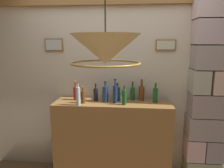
% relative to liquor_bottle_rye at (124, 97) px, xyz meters
% --- Properties ---
extents(panelled_rear_partition, '(3.71, 0.15, 2.43)m').
position_rel_liquor_bottle_rye_xyz_m(panelled_rear_partition, '(-0.15, 0.36, 0.13)').
color(panelled_rear_partition, beige).
rests_on(panelled_rear_partition, ground).
extents(stone_pillar, '(0.46, 0.36, 2.37)m').
position_rel_liquor_bottle_rye_xyz_m(stone_pillar, '(1.04, 0.20, 0.03)').
color(stone_pillar, gray).
rests_on(stone_pillar, ground).
extents(bar_shelf_unit, '(1.50, 0.40, 1.06)m').
position_rel_liquor_bottle_rye_xyz_m(bar_shelf_unit, '(-0.15, 0.08, -0.63)').
color(bar_shelf_unit, olive).
rests_on(bar_shelf_unit, ground).
extents(liquor_bottle_rye, '(0.05, 0.05, 0.24)m').
position_rel_liquor_bottle_rye_xyz_m(liquor_bottle_rye, '(0.00, 0.00, 0.00)').
color(liquor_bottle_rye, '#185323').
rests_on(liquor_bottle_rye, bar_shelf_unit).
extents(liquor_bottle_vodka, '(0.08, 0.08, 0.27)m').
position_rel_liquor_bottle_rye_xyz_m(liquor_bottle_vodka, '(-0.24, 0.08, 0.01)').
color(liquor_bottle_vodka, navy).
rests_on(liquor_bottle_vodka, bar_shelf_unit).
extents(liquor_bottle_rum, '(0.06, 0.06, 0.23)m').
position_rel_liquor_bottle_rye_xyz_m(liquor_bottle_rum, '(-0.38, 0.14, -0.01)').
color(liquor_bottle_rum, black).
rests_on(liquor_bottle_rum, bar_shelf_unit).
extents(liquor_bottle_mezcal, '(0.05, 0.05, 0.29)m').
position_rel_liquor_bottle_rye_xyz_m(liquor_bottle_mezcal, '(-0.55, -0.08, 0.02)').
color(liquor_bottle_mezcal, '#A5C3C1').
rests_on(liquor_bottle_mezcal, bar_shelf_unit).
extents(liquor_bottle_sherry, '(0.08, 0.08, 0.24)m').
position_rel_liquor_bottle_rye_xyz_m(liquor_bottle_sherry, '(-0.10, 0.19, -0.00)').
color(liquor_bottle_sherry, '#1C5826').
rests_on(liquor_bottle_sherry, bar_shelf_unit).
extents(liquor_bottle_bourbon, '(0.06, 0.06, 0.26)m').
position_rel_liquor_bottle_rye_xyz_m(liquor_bottle_bourbon, '(0.39, 0.14, 0.00)').
color(liquor_bottle_bourbon, '#195725').
rests_on(liquor_bottle_bourbon, bar_shelf_unit).
extents(liquor_bottle_tequila, '(0.06, 0.06, 0.22)m').
position_rel_liquor_bottle_rye_xyz_m(liquor_bottle_tequila, '(-0.52, 0.02, -0.01)').
color(liquor_bottle_tequila, '#5F3315').
rests_on(liquor_bottle_tequila, bar_shelf_unit).
extents(liquor_bottle_brandy, '(0.06, 0.06, 0.26)m').
position_rel_liquor_bottle_rye_xyz_m(liquor_bottle_brandy, '(-0.65, 0.15, -0.00)').
color(liquor_bottle_brandy, '#A61E23').
rests_on(liquor_bottle_brandy, bar_shelf_unit).
extents(liquor_bottle_gin, '(0.08, 0.08, 0.28)m').
position_rel_liquor_bottle_rye_xyz_m(liquor_bottle_gin, '(0.22, 0.21, 0.00)').
color(liquor_bottle_gin, brown).
rests_on(liquor_bottle_gin, bar_shelf_unit).
extents(liquor_bottle_port, '(0.06, 0.06, 0.25)m').
position_rel_liquor_bottle_rye_xyz_m(liquor_bottle_port, '(0.10, 0.22, -0.00)').
color(liquor_bottle_port, '#1A5924').
rests_on(liquor_bottle_port, bar_shelf_unit).
extents(liquor_bottle_vermouth, '(0.06, 0.06, 0.31)m').
position_rel_liquor_bottle_rye_xyz_m(liquor_bottle_vermouth, '(-0.12, 0.07, 0.02)').
color(liquor_bottle_vermouth, navy).
rests_on(liquor_bottle_vermouth, bar_shelf_unit).
extents(glass_tumbler_rocks, '(0.06, 0.06, 0.08)m').
position_rel_liquor_bottle_rye_xyz_m(glass_tumbler_rocks, '(-0.02, 0.10, -0.06)').
color(glass_tumbler_rocks, silver).
rests_on(glass_tumbler_rocks, bar_shelf_unit).
extents(pendant_lamp, '(0.54, 0.54, 0.51)m').
position_rel_liquor_bottle_rye_xyz_m(pendant_lamp, '(-0.12, -0.87, 0.60)').
color(pendant_lamp, beige).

